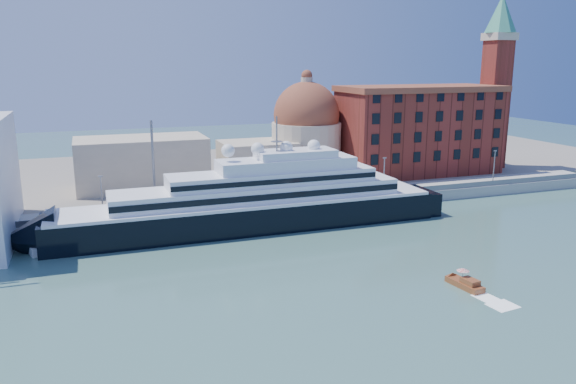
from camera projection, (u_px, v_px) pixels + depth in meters
name	position (u px, v px, depth m)	size (l,w,h in m)	color
ground	(311.00, 266.00, 88.39)	(400.00, 400.00, 0.00)	#38625B
quay	(251.00, 207.00, 119.26)	(180.00, 10.00, 2.50)	gray
land	(211.00, 173.00, 156.89)	(260.00, 72.00, 2.00)	slate
quay_fence	(257.00, 204.00, 114.72)	(180.00, 0.10, 1.20)	slate
superyacht	(237.00, 208.00, 106.53)	(83.81, 11.62, 25.05)	black
service_barge	(69.00, 243.00, 97.17)	(13.22, 7.85, 2.82)	white
water_taxi	(465.00, 283.00, 79.90)	(2.72, 6.23, 2.87)	maroon
warehouse	(419.00, 129.00, 150.04)	(43.00, 19.00, 23.25)	maroon
campanile	(497.00, 71.00, 154.54)	(8.40, 8.40, 47.00)	maroon
church	(249.00, 145.00, 140.90)	(66.00, 18.00, 25.50)	beige
lamp_posts	(192.00, 173.00, 111.55)	(120.80, 2.40, 18.00)	slate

